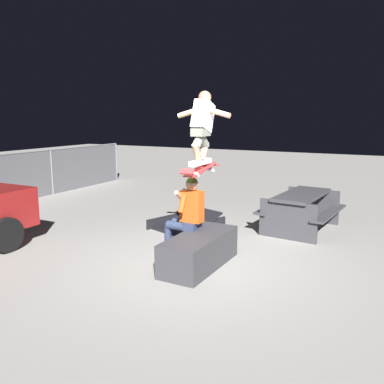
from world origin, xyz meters
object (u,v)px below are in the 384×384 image
(ledge_box_main, at_px, (199,251))
(skater_airborne, at_px, (202,124))
(person_sitting_on_ledge, at_px, (186,213))
(kicker_ramp, at_px, (186,225))
(picnic_table_back, at_px, (302,206))
(skateboard, at_px, (201,170))

(ledge_box_main, height_order, skater_airborne, skater_airborne)
(person_sitting_on_ledge, bearing_deg, kicker_ramp, 28.06)
(ledge_box_main, relative_size, picnic_table_back, 0.83)
(person_sitting_on_ledge, relative_size, kicker_ramp, 0.93)
(person_sitting_on_ledge, height_order, skater_airborne, skater_airborne)
(ledge_box_main, bearing_deg, kicker_ramp, 33.48)
(skateboard, bearing_deg, kicker_ramp, 35.18)
(person_sitting_on_ledge, height_order, skateboard, skateboard)
(skateboard, height_order, picnic_table_back, skateboard)
(ledge_box_main, bearing_deg, skateboard, 23.99)
(ledge_box_main, height_order, skateboard, skateboard)
(ledge_box_main, height_order, kicker_ramp, ledge_box_main)
(ledge_box_main, xyz_separation_m, skateboard, (0.30, 0.13, 1.20))
(person_sitting_on_ledge, bearing_deg, picnic_table_back, -27.52)
(person_sitting_on_ledge, height_order, picnic_table_back, person_sitting_on_ledge)
(person_sitting_on_ledge, relative_size, skateboard, 1.30)
(skater_airborne, height_order, picnic_table_back, skater_airborne)
(skateboard, bearing_deg, picnic_table_back, -23.64)
(ledge_box_main, distance_m, person_sitting_on_ledge, 0.66)
(ledge_box_main, distance_m, kicker_ramp, 2.15)
(skateboard, distance_m, kicker_ramp, 2.28)
(ledge_box_main, relative_size, skateboard, 1.50)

